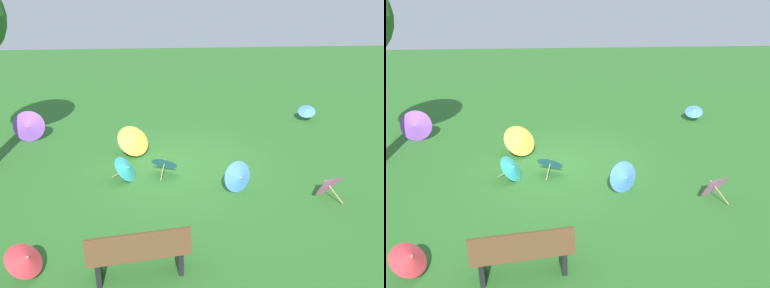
# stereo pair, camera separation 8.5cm
# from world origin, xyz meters

# --- Properties ---
(ground) EXTENTS (40.00, 40.00, 0.00)m
(ground) POSITION_xyz_m (0.00, 0.00, 0.00)
(ground) COLOR #2D6B28
(park_bench) EXTENTS (1.65, 0.69, 0.90)m
(park_bench) POSITION_xyz_m (0.72, 4.08, 0.47)
(park_bench) COLOR brown
(park_bench) RESTS_ON ground
(parasol_purple_0) EXTENTS (0.95, 0.81, 0.93)m
(parasol_purple_0) POSITION_xyz_m (4.25, -1.97, 0.46)
(parasol_purple_0) COLOR tan
(parasol_purple_0) RESTS_ON ground
(parasol_blue_0) EXTENTS (0.77, 0.69, 0.60)m
(parasol_blue_0) POSITION_xyz_m (0.27, 0.56, 0.34)
(parasol_blue_0) COLOR tan
(parasol_blue_0) RESTS_ON ground
(parasol_teal_0) EXTENTS (0.72, 0.79, 0.60)m
(parasol_teal_0) POSITION_xyz_m (1.18, 0.74, 0.30)
(parasol_teal_0) COLOR tan
(parasol_teal_0) RESTS_ON ground
(parasol_red_1) EXTENTS (0.71, 0.76, 0.59)m
(parasol_red_1) POSITION_xyz_m (2.50, 3.92, 0.34)
(parasol_red_1) COLOR tan
(parasol_red_1) RESTS_ON ground
(parasol_pink_0) EXTENTS (0.83, 0.78, 0.65)m
(parasol_pink_0) POSITION_xyz_m (-3.25, 1.90, 0.32)
(parasol_pink_0) COLOR tan
(parasol_pink_0) RESTS_ON ground
(parasol_blue_1) EXTENTS (0.77, 0.69, 0.73)m
(parasol_blue_1) POSITION_xyz_m (-1.37, 1.53, 0.36)
(parasol_blue_1) COLOR tan
(parasol_blue_1) RESTS_ON ground
(parasol_yellow_0) EXTENTS (1.14, 1.12, 0.85)m
(parasol_yellow_0) POSITION_xyz_m (1.06, -0.65, 0.46)
(parasol_yellow_0) COLOR tan
(parasol_yellow_0) RESTS_ON ground
(parasol_blue_2) EXTENTS (0.74, 0.73, 0.55)m
(parasol_blue_2) POSITION_xyz_m (-4.64, -3.12, 0.36)
(parasol_blue_2) COLOR tan
(parasol_blue_2) RESTS_ON ground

